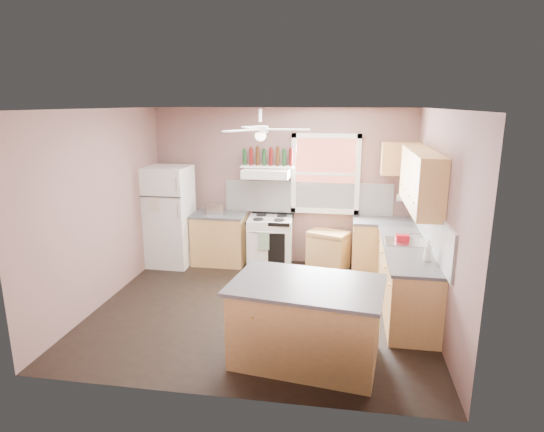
% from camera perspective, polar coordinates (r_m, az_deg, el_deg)
% --- Properties ---
extents(floor, '(4.50, 4.50, 0.00)m').
position_cam_1_polar(floor, '(6.45, -1.33, -11.46)').
color(floor, black).
rests_on(floor, ground).
extents(ceiling, '(4.50, 4.50, 0.00)m').
position_cam_1_polar(ceiling, '(5.82, -1.48, 13.30)').
color(ceiling, white).
rests_on(ceiling, ground).
extents(wall_back, '(4.50, 0.05, 2.70)m').
position_cam_1_polar(wall_back, '(7.95, 1.27, 3.71)').
color(wall_back, '#775752').
rests_on(wall_back, ground).
extents(wall_right, '(0.05, 4.00, 2.70)m').
position_cam_1_polar(wall_right, '(6.02, 20.42, -0.56)').
color(wall_right, '#775752').
rests_on(wall_right, ground).
extents(wall_left, '(0.05, 4.00, 2.70)m').
position_cam_1_polar(wall_left, '(6.78, -20.67, 0.99)').
color(wall_left, '#775752').
rests_on(wall_left, ground).
extents(backsplash_back, '(2.90, 0.03, 0.55)m').
position_cam_1_polar(backsplash_back, '(7.90, 4.47, 2.30)').
color(backsplash_back, white).
rests_on(backsplash_back, wall_back).
extents(backsplash_right, '(0.03, 2.60, 0.55)m').
position_cam_1_polar(backsplash_right, '(6.34, 19.43, -1.40)').
color(backsplash_right, white).
rests_on(backsplash_right, wall_right).
extents(window_view, '(1.00, 0.02, 1.20)m').
position_cam_1_polar(window_view, '(7.80, 6.73, 5.27)').
color(window_view, brown).
rests_on(window_view, wall_back).
extents(window_frame, '(1.16, 0.07, 1.36)m').
position_cam_1_polar(window_frame, '(7.77, 6.72, 5.24)').
color(window_frame, white).
rests_on(window_frame, wall_back).
extents(refrigerator, '(0.75, 0.73, 1.73)m').
position_cam_1_polar(refrigerator, '(8.06, -12.77, -0.03)').
color(refrigerator, white).
rests_on(refrigerator, floor).
extents(base_cabinet_left, '(0.90, 0.60, 0.86)m').
position_cam_1_polar(base_cabinet_left, '(8.07, -6.57, -2.95)').
color(base_cabinet_left, tan).
rests_on(base_cabinet_left, floor).
extents(counter_left, '(0.92, 0.62, 0.04)m').
position_cam_1_polar(counter_left, '(7.95, -6.66, 0.15)').
color(counter_left, '#464649').
rests_on(counter_left, base_cabinet_left).
extents(toaster, '(0.31, 0.23, 0.18)m').
position_cam_1_polar(toaster, '(7.91, -7.19, 0.89)').
color(toaster, silver).
rests_on(toaster, counter_left).
extents(stove, '(0.80, 0.70, 0.86)m').
position_cam_1_polar(stove, '(7.88, -0.23, -3.28)').
color(stove, white).
rests_on(stove, floor).
extents(range_hood, '(0.78, 0.50, 0.14)m').
position_cam_1_polar(range_hood, '(7.67, -0.71, 5.38)').
color(range_hood, white).
rests_on(range_hood, wall_back).
extents(bottle_shelf, '(0.90, 0.26, 0.03)m').
position_cam_1_polar(bottle_shelf, '(7.77, -0.56, 6.24)').
color(bottle_shelf, white).
rests_on(bottle_shelf, range_hood).
extents(cart, '(0.76, 0.64, 0.65)m').
position_cam_1_polar(cart, '(7.87, 7.06, -4.23)').
color(cart, tan).
rests_on(cart, floor).
extents(base_cabinet_corner, '(1.00, 0.60, 0.86)m').
position_cam_1_polar(base_cabinet_corner, '(7.81, 13.75, -3.85)').
color(base_cabinet_corner, tan).
rests_on(base_cabinet_corner, floor).
extents(base_cabinet_right, '(0.60, 2.20, 0.86)m').
position_cam_1_polar(base_cabinet_right, '(6.52, 16.41, -7.64)').
color(base_cabinet_right, tan).
rests_on(base_cabinet_right, floor).
extents(counter_corner, '(1.02, 0.62, 0.04)m').
position_cam_1_polar(counter_corner, '(7.69, 13.94, -0.65)').
color(counter_corner, '#464649').
rests_on(counter_corner, base_cabinet_corner).
extents(counter_right, '(0.62, 2.22, 0.04)m').
position_cam_1_polar(counter_right, '(6.37, 16.60, -3.87)').
color(counter_right, '#464649').
rests_on(counter_right, base_cabinet_right).
extents(sink, '(0.55, 0.45, 0.03)m').
position_cam_1_polar(sink, '(6.56, 16.40, -3.21)').
color(sink, silver).
rests_on(sink, counter_right).
extents(faucet, '(0.03, 0.03, 0.14)m').
position_cam_1_polar(faucet, '(6.56, 17.83, -2.63)').
color(faucet, silver).
rests_on(faucet, sink).
extents(upper_cabinet_right, '(0.33, 1.80, 0.76)m').
position_cam_1_polar(upper_cabinet_right, '(6.38, 18.20, 4.36)').
color(upper_cabinet_right, tan).
rests_on(upper_cabinet_right, wall_right).
extents(upper_cabinet_corner, '(0.60, 0.33, 0.52)m').
position_cam_1_polar(upper_cabinet_corner, '(7.65, 15.82, 6.94)').
color(upper_cabinet_corner, tan).
rests_on(upper_cabinet_corner, wall_back).
extents(paper_towel, '(0.26, 0.12, 0.12)m').
position_cam_1_polar(paper_towel, '(7.80, 16.35, 2.18)').
color(paper_towel, white).
rests_on(paper_towel, wall_back).
extents(island, '(1.64, 1.16, 0.86)m').
position_cam_1_polar(island, '(5.12, 4.31, -13.29)').
color(island, tan).
rests_on(island, floor).
extents(island_top, '(1.74, 1.26, 0.04)m').
position_cam_1_polar(island_top, '(4.93, 4.40, -8.63)').
color(island_top, '#464649').
rests_on(island_top, island).
extents(ceiling_fan_hub, '(0.20, 0.20, 0.08)m').
position_cam_1_polar(ceiling_fan_hub, '(5.83, -1.47, 10.84)').
color(ceiling_fan_hub, white).
rests_on(ceiling_fan_hub, ceiling).
extents(soap_bottle, '(0.10, 0.10, 0.26)m').
position_cam_1_polar(soap_bottle, '(5.84, 18.98, -4.15)').
color(soap_bottle, silver).
rests_on(soap_bottle, counter_right).
extents(red_caddy, '(0.18, 0.13, 0.10)m').
position_cam_1_polar(red_caddy, '(6.54, 16.02, -2.72)').
color(red_caddy, '#A70E19').
rests_on(red_caddy, counter_right).
extents(wine_bottles, '(0.86, 0.06, 0.31)m').
position_cam_1_polar(wine_bottles, '(7.75, -0.55, 7.40)').
color(wine_bottles, '#143819').
rests_on(wine_bottles, bottle_shelf).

